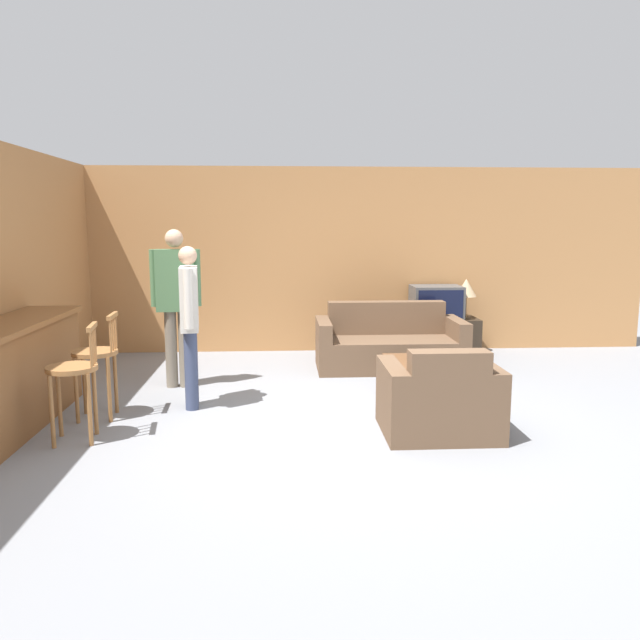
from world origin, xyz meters
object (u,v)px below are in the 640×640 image
at_px(bar_chair_mid, 97,360).
at_px(bar_chair_near, 74,376).
at_px(coffee_table, 419,367).
at_px(book_on_table, 427,365).
at_px(tv_unit, 435,336).
at_px(person_by_window, 176,298).
at_px(person_by_counter, 190,318).
at_px(armchair_near, 440,402).
at_px(couch_far, 389,345).
at_px(table_lamp, 466,289).
at_px(tv, 436,302).

bearing_deg(bar_chair_mid, bar_chair_near, -90.01).
height_order(coffee_table, book_on_table, book_on_table).
height_order(tv_unit, person_by_window, person_by_window).
bearing_deg(person_by_window, bar_chair_near, -107.92).
height_order(bar_chair_near, person_by_counter, person_by_counter).
bearing_deg(book_on_table, armchair_near, -96.86).
xyz_separation_m(couch_far, person_by_counter, (-2.25, -1.61, 0.62)).
bearing_deg(bar_chair_near, book_on_table, 17.59).
relative_size(bar_chair_mid, coffee_table, 1.02).
distance_m(armchair_near, table_lamp, 3.63).
relative_size(tv, book_on_table, 2.93).
relative_size(book_on_table, person_by_window, 0.13).
distance_m(tv, book_on_table, 2.46).
height_order(bar_chair_mid, couch_far, bar_chair_mid).
bearing_deg(book_on_table, bar_chair_mid, -173.19).
height_order(bar_chair_near, armchair_near, bar_chair_near).
xyz_separation_m(bar_chair_near, table_lamp, (4.29, 3.36, 0.36)).
bearing_deg(person_by_counter, tv, 38.56).
height_order(armchair_near, coffee_table, armchair_near).
xyz_separation_m(bar_chair_mid, tv, (3.87, 2.72, 0.18)).
height_order(bar_chair_mid, book_on_table, bar_chair_mid).
relative_size(bar_chair_mid, tv, 1.44).
height_order(tv_unit, person_by_counter, person_by_counter).
height_order(armchair_near, book_on_table, armchair_near).
relative_size(armchair_near, person_by_counter, 0.61).
bearing_deg(table_lamp, armchair_near, -109.69).
bearing_deg(person_by_window, tv_unit, 26.05).
bearing_deg(person_by_counter, couch_far, 35.55).
distance_m(bar_chair_mid, coffee_table, 3.23).
xyz_separation_m(armchair_near, tv_unit, (0.79, 3.37, -0.04)).
distance_m(armchair_near, person_by_counter, 2.52).
height_order(tv_unit, tv, tv).
height_order(book_on_table, person_by_counter, person_by_counter).
relative_size(bar_chair_mid, table_lamp, 1.80).
bearing_deg(armchair_near, couch_far, 90.14).
bearing_deg(table_lamp, couch_far, -145.84).
height_order(armchair_near, person_by_counter, person_by_counter).
bearing_deg(table_lamp, person_by_counter, -144.93).
xyz_separation_m(couch_far, tv, (0.79, 0.82, 0.44)).
bearing_deg(person_by_window, table_lamp, 23.46).
relative_size(couch_far, armchair_near, 1.88).
distance_m(armchair_near, tv, 3.48).
bearing_deg(book_on_table, person_by_window, 164.70).
relative_size(tv, person_by_window, 0.39).
xyz_separation_m(armchair_near, coffee_table, (0.08, 1.20, 0.03)).
xyz_separation_m(bar_chair_mid, armchair_near, (3.09, -0.64, -0.27)).
bearing_deg(coffee_table, book_on_table, -76.72).
distance_m(bar_chair_mid, armchair_near, 3.16).
relative_size(bar_chair_near, armchair_near, 1.02).
bearing_deg(person_by_counter, bar_chair_mid, -160.49).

